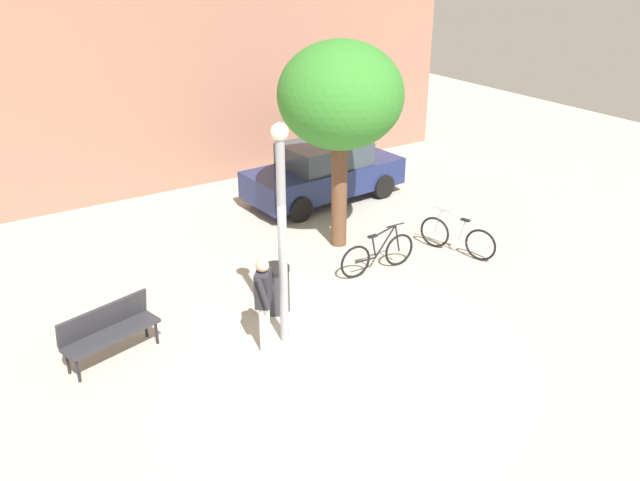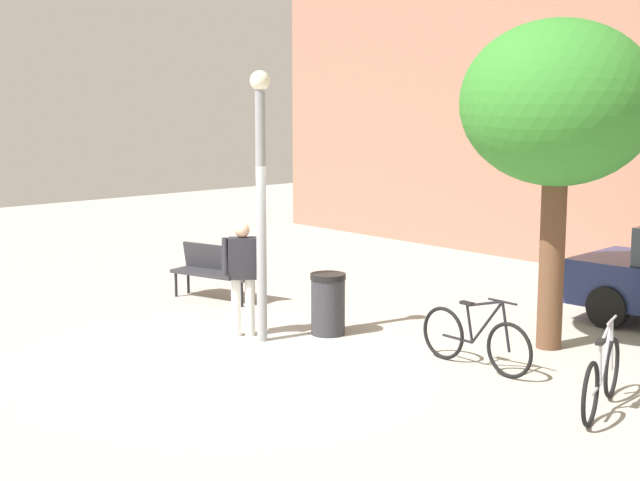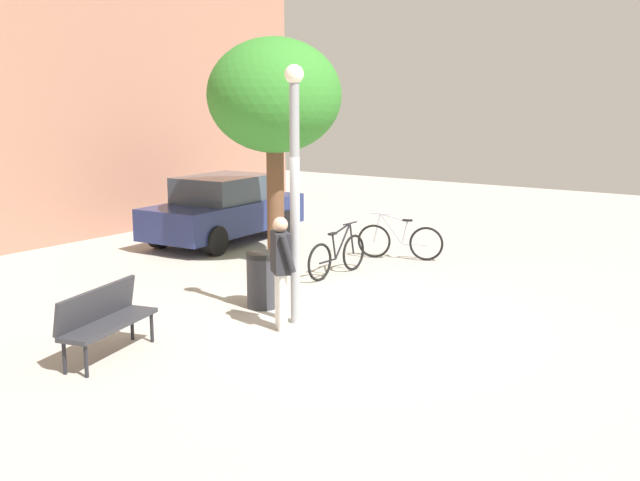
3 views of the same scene
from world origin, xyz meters
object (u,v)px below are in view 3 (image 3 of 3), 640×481
(trash_bin, at_px, (262,280))
(plaza_tree, at_px, (274,97))
(person_by_lamppost, at_px, (281,265))
(parked_car_navy, at_px, (225,209))
(park_bench, at_px, (104,316))
(lamppost, at_px, (295,177))
(bicycle_silver, at_px, (400,241))
(bicycle_black, at_px, (337,256))

(trash_bin, bearing_deg, plaza_tree, 34.69)
(person_by_lamppost, height_order, plaza_tree, plaza_tree)
(plaza_tree, bearing_deg, parked_car_navy, 64.04)
(park_bench, distance_m, parked_car_navy, 7.98)
(lamppost, height_order, park_bench, lamppost)
(bicycle_silver, xyz_separation_m, parked_car_navy, (-0.69, 4.27, 0.39))
(park_bench, bearing_deg, bicycle_silver, -1.06)
(bicycle_black, height_order, bicycle_silver, same)
(lamppost, relative_size, plaza_tree, 0.85)
(lamppost, xyz_separation_m, plaza_tree, (2.95, 2.74, 1.13))
(park_bench, height_order, parked_car_navy, parked_car_navy)
(parked_car_navy, bearing_deg, park_bench, -148.77)
(trash_bin, bearing_deg, bicycle_silver, 0.34)
(lamppost, height_order, person_by_lamppost, lamppost)
(lamppost, height_order, plaza_tree, plaza_tree)
(lamppost, distance_m, bicycle_silver, 5.28)
(person_by_lamppost, height_order, park_bench, person_by_lamppost)
(plaza_tree, distance_m, bicycle_silver, 3.94)
(bicycle_silver, bearing_deg, person_by_lamppost, -169.10)
(person_by_lamppost, relative_size, park_bench, 1.00)
(park_bench, distance_m, trash_bin, 3.02)
(person_by_lamppost, bearing_deg, bicycle_silver, 10.90)
(plaza_tree, distance_m, trash_bin, 4.27)
(trash_bin, bearing_deg, lamppost, -110.66)
(person_by_lamppost, height_order, parked_car_navy, person_by_lamppost)
(bicycle_silver, height_order, trash_bin, bicycle_silver)
(park_bench, bearing_deg, person_by_lamppost, -27.01)
(park_bench, relative_size, parked_car_navy, 0.39)
(plaza_tree, xyz_separation_m, trash_bin, (-2.59, -1.79, -2.88))
(parked_car_navy, distance_m, trash_bin, 5.76)
(plaza_tree, relative_size, bicycle_black, 2.48)
(bicycle_black, relative_size, parked_car_navy, 0.42)
(person_by_lamppost, distance_m, park_bench, 2.57)
(parked_car_navy, bearing_deg, bicycle_black, -107.49)
(bicycle_black, bearing_deg, parked_car_navy, 72.51)
(person_by_lamppost, bearing_deg, park_bench, 152.99)
(trash_bin, bearing_deg, parked_car_navy, 48.46)
(trash_bin, bearing_deg, person_by_lamppost, -127.30)
(bicycle_black, distance_m, trash_bin, 2.55)
(person_by_lamppost, distance_m, trash_bin, 1.34)
(person_by_lamppost, distance_m, parked_car_navy, 6.99)
(plaza_tree, relative_size, trash_bin, 4.97)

